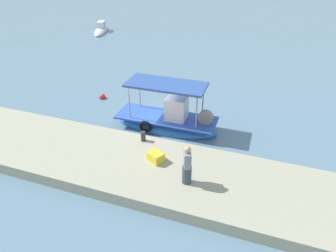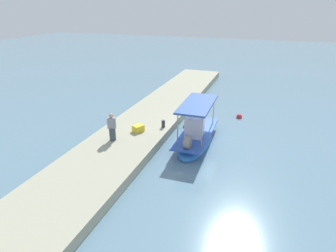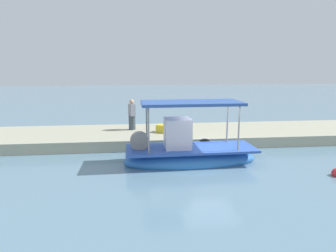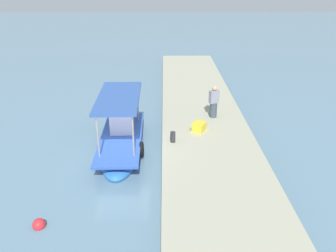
{
  "view_description": "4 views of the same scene",
  "coord_description": "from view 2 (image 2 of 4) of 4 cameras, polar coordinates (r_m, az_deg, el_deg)",
  "views": [
    {
      "loc": [
        6.14,
        -14.38,
        9.26
      ],
      "look_at": [
        1.6,
        -1.67,
        1.22
      ],
      "focal_mm": 33.7,
      "sensor_mm": 36.0,
      "label": 1
    },
    {
      "loc": [
        17.3,
        4.0,
        8.44
      ],
      "look_at": [
        0.8,
        -1.94,
        0.82
      ],
      "focal_mm": 30.3,
      "sensor_mm": 36.0,
      "label": 2
    },
    {
      "loc": [
        3.17,
        12.04,
        4.09
      ],
      "look_at": [
        1.62,
        -2.26,
        1.21
      ],
      "focal_mm": 30.88,
      "sensor_mm": 36.0,
      "label": 3
    },
    {
      "loc": [
        -13.33,
        -2.01,
        7.82
      ],
      "look_at": [
        1.62,
        -2.17,
        0.88
      ],
      "focal_mm": 35.84,
      "sensor_mm": 36.0,
      "label": 4
    }
  ],
  "objects": [
    {
      "name": "main_fishing_boat",
      "position": [
        18.59,
        5.62,
        -2.0
      ],
      "size": [
        5.87,
        2.12,
        3.06
      ],
      "color": "#2E71C1",
      "rests_on": "ground_plane"
    },
    {
      "name": "marker_buoy",
      "position": [
        23.4,
        14.14,
        1.82
      ],
      "size": [
        0.44,
        0.44,
        0.44
      ],
      "color": "red",
      "rests_on": "ground_plane"
    },
    {
      "name": "ground_plane",
      "position": [
        19.66,
        6.13,
        -2.09
      ],
      "size": [
        120.0,
        120.0,
        0.0
      ],
      "primitive_type": "plane",
      "color": "slate"
    },
    {
      "name": "fisherman_near_bollard",
      "position": [
        17.78,
        -11.19,
        -0.44
      ],
      "size": [
        0.51,
        0.57,
        1.77
      ],
      "color": "#3B4851",
      "rests_on": "dock_quay"
    },
    {
      "name": "cargo_crate",
      "position": [
        18.98,
        -6.01,
        -0.46
      ],
      "size": [
        0.85,
        0.79,
        0.43
      ],
      "primitive_type": "cube",
      "rotation": [
        0.0,
        0.0,
        2.66
      ],
      "color": "yellow",
      "rests_on": "dock_quay"
    },
    {
      "name": "mooring_bollard",
      "position": [
        19.49,
        -0.96,
        0.45
      ],
      "size": [
        0.24,
        0.24,
        0.51
      ],
      "primitive_type": "cylinder",
      "color": "#2D2D33",
      "rests_on": "dock_quay"
    },
    {
      "name": "dock_quay",
      "position": [
        20.77,
        -4.87,
        0.26
      ],
      "size": [
        36.0,
        4.44,
        0.56
      ],
      "primitive_type": "cube",
      "color": "#A6A48A",
      "rests_on": "ground_plane"
    }
  ]
}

